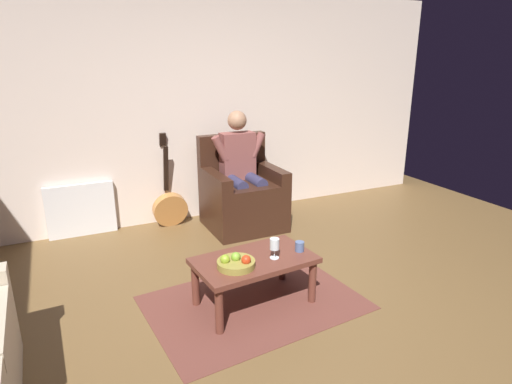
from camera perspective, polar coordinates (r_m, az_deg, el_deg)
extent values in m
plane|color=brown|center=(3.20, 8.99, -18.04)|extent=(7.11, 7.11, 0.00)
cube|color=beige|center=(5.05, -7.55, 10.83)|extent=(6.33, 0.06, 2.55)
cube|color=brown|center=(3.50, -0.23, -14.33)|extent=(1.70, 1.26, 0.01)
cube|color=#351E13|center=(4.85, -1.66, -2.21)|extent=(0.80, 0.77, 0.43)
cube|color=#351E13|center=(4.71, -1.39, 0.62)|extent=(0.55, 0.65, 0.10)
cube|color=#351E13|center=(4.88, 1.90, 2.08)|extent=(0.13, 0.76, 0.24)
cube|color=#351E13|center=(4.63, -5.48, 1.12)|extent=(0.13, 0.76, 0.24)
cube|color=#351E13|center=(4.99, -3.21, 4.39)|extent=(0.79, 0.13, 0.58)
cube|color=brown|center=(4.82, -2.45, 4.78)|extent=(0.38, 0.18, 0.52)
sphere|color=#A87A5B|center=(4.75, -2.51, 9.41)|extent=(0.21, 0.21, 0.21)
cylinder|color=#31304F|center=(4.75, -0.19, 1.54)|extent=(0.13, 0.41, 0.13)
cylinder|color=#31304F|center=(4.66, 0.89, -2.39)|extent=(0.12, 0.12, 0.53)
cylinder|color=brown|center=(4.84, 0.16, 6.23)|extent=(0.20, 0.09, 0.29)
cylinder|color=#31304F|center=(4.66, -2.70, 1.21)|extent=(0.13, 0.41, 0.13)
cylinder|color=#31304F|center=(4.57, -1.65, -2.80)|extent=(0.12, 0.12, 0.53)
cylinder|color=brown|center=(4.67, -4.69, 5.76)|extent=(0.20, 0.09, 0.29)
cube|color=brown|center=(3.32, -0.24, -9.00)|extent=(0.94, 0.60, 0.04)
cylinder|color=brown|center=(3.46, 7.43, -11.65)|extent=(0.06, 0.06, 0.35)
cylinder|color=brown|center=(3.10, -4.86, -15.36)|extent=(0.06, 0.06, 0.35)
cylinder|color=brown|center=(3.76, 3.49, -9.02)|extent=(0.06, 0.06, 0.35)
cylinder|color=brown|center=(3.43, -7.98, -11.96)|extent=(0.06, 0.06, 0.35)
cylinder|color=#B97A3D|center=(4.98, -11.22, -2.28)|extent=(0.39, 0.17, 0.40)
cylinder|color=black|center=(4.93, -11.08, -2.24)|extent=(0.11, 0.02, 0.11)
cube|color=black|center=(4.93, -11.78, 3.01)|extent=(0.05, 0.13, 0.53)
cube|color=black|center=(4.93, -12.19, 6.81)|extent=(0.07, 0.06, 0.14)
cube|color=white|center=(4.97, -22.04, -2.20)|extent=(0.69, 0.06, 0.57)
cylinder|color=silver|center=(3.32, 2.43, -8.65)|extent=(0.07, 0.07, 0.01)
cylinder|color=silver|center=(3.30, 2.44, -8.06)|extent=(0.01, 0.01, 0.07)
cylinder|color=silver|center=(3.27, 2.46, -6.85)|extent=(0.07, 0.07, 0.09)
cylinder|color=#590C19|center=(3.28, 2.45, -7.23)|extent=(0.06, 0.06, 0.03)
cylinder|color=olive|center=(3.18, -2.64, -9.42)|extent=(0.28, 0.28, 0.05)
sphere|color=#88A72A|center=(3.14, -4.10, -8.82)|extent=(0.07, 0.07, 0.07)
sphere|color=red|center=(3.13, -1.32, -8.92)|extent=(0.07, 0.07, 0.07)
sphere|color=#78A931|center=(3.18, -2.68, -8.52)|extent=(0.07, 0.07, 0.07)
cylinder|color=#4F6592|center=(3.43, 5.76, -7.14)|extent=(0.07, 0.07, 0.08)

